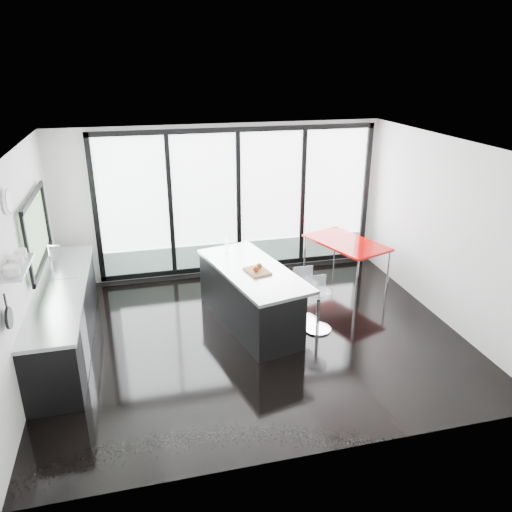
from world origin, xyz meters
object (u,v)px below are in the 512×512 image
object	(u,v)px
bar_stool_far	(305,301)
red_table	(345,262)
bar_stool_near	(318,311)
island	(249,296)

from	to	relation	value
bar_stool_far	red_table	size ratio (longest dim) A/B	0.44
bar_stool_near	red_table	distance (m)	1.87
bar_stool_near	bar_stool_far	size ratio (longest dim) A/B	0.98
bar_stool_far	red_table	bearing A→B (deg)	44.61
island	bar_stool_far	xyz separation A→B (m)	(0.87, -0.13, -0.13)
bar_stool_far	red_table	xyz separation A→B (m)	(1.18, 1.18, 0.07)
island	red_table	world-z (taller)	island
bar_stool_near	bar_stool_far	world-z (taller)	bar_stool_far
island	red_table	size ratio (longest dim) A/B	1.60
island	red_table	xyz separation A→B (m)	(2.05, 1.05, -0.06)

